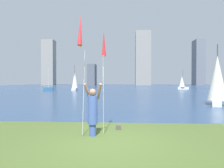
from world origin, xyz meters
TOP-DOWN VIEW (x-y plane):
  - ground at (0.00, 50.95)m, footprint 120.00×138.00m
  - person at (-0.61, 0.58)m, footprint 0.69×0.51m
  - kite_flag_left at (-0.97, 0.25)m, footprint 0.16×0.96m
  - kite_flag_right at (-0.24, 0.94)m, footprint 0.16×0.38m
  - bag at (0.29, 1.52)m, footprint 0.21×0.19m
  - sailboat_0 at (-10.01, 34.26)m, footprint 1.38×2.65m
  - sailboat_1 at (-15.49, 33.33)m, footprint 2.07×1.13m
  - sailboat_3 at (8.14, 9.85)m, footprint 2.03×2.98m
  - sailboat_4 at (14.52, 40.38)m, footprint 2.71×1.43m
  - skyline_tower_0 at (-38.58, 91.15)m, footprint 6.15×5.03m
  - skyline_tower_1 at (-16.04, 92.46)m, footprint 3.98×7.46m
  - skyline_tower_2 at (10.32, 91.62)m, footprint 7.54×5.38m
  - skyline_tower_3 at (38.18, 92.22)m, footprint 4.53×6.61m

SIDE VIEW (x-z plane):
  - ground at x=0.00m, z-range -0.12..0.00m
  - bag at x=0.29m, z-range 0.00..0.18m
  - sailboat_1 at x=-15.49m, z-range -2.06..2.81m
  - person at x=-0.61m, z-range -0.02..1.87m
  - sailboat_4 at x=14.52m, z-range -0.77..3.95m
  - sailboat_0 at x=-10.01m, z-range -0.73..4.78m
  - sailboat_3 at x=8.14m, z-range -0.45..4.56m
  - kite_flag_right at x=-0.24m, z-range 1.32..5.17m
  - kite_flag_left at x=-0.97m, z-range 1.45..5.67m
  - skyline_tower_1 at x=-16.04m, z-range 0.00..10.83m
  - skyline_tower_3 at x=38.18m, z-range 0.00..22.73m
  - skyline_tower_0 at x=-38.58m, z-range 0.00..23.45m
  - skyline_tower_2 at x=10.32m, z-range 0.00..27.38m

